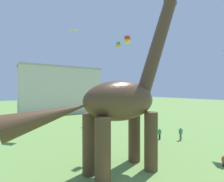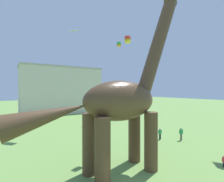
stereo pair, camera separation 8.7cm
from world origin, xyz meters
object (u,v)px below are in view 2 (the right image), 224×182
person_far_spectator (224,160)px  kite_mid_left (74,31)px  person_near_flyer (149,134)px  person_photographer (160,133)px  person_strolling_adult (181,132)px  person_watching_child (92,133)px  kite_high_right (119,44)px  kite_far_right (128,40)px  dinosaur_sculpture (120,101)px

person_far_spectator → kite_mid_left: 27.32m
person_near_flyer → person_photographer: person_near_flyer is taller
person_strolling_adult → kite_mid_left: 23.49m
person_watching_child → kite_high_right: kite_high_right is taller
person_far_spectator → person_near_flyer: person_near_flyer is taller
person_far_spectator → kite_high_right: 30.20m
person_far_spectator → person_near_flyer: bearing=-90.3°
person_watching_child → person_photographer: person_watching_child is taller
person_strolling_adult → kite_far_right: bearing=-61.9°
kite_mid_left → person_far_spectator: bearing=-73.5°
person_strolling_adult → kite_mid_left: (-10.20, 13.77, 16.06)m
kite_mid_left → kite_far_right: size_ratio=2.55×
person_strolling_adult → person_photographer: bearing=-87.9°
dinosaur_sculpture → kite_far_right: (4.48, 4.75, 7.00)m
person_near_flyer → kite_mid_left: size_ratio=0.89×
dinosaur_sculpture → person_strolling_adult: bearing=5.5°
person_watching_child → kite_far_right: kite_far_right is taller
person_far_spectator → person_photographer: person_photographer is taller
kite_high_right → kite_far_right: bearing=-121.5°
dinosaur_sculpture → kite_far_right: 9.57m
person_near_flyer → kite_far_right: size_ratio=2.26×
dinosaur_sculpture → kite_mid_left: (2.08, 16.68, 11.15)m
dinosaur_sculpture → person_near_flyer: dinosaur_sculpture is taller
dinosaur_sculpture → person_watching_child: 11.15m
person_far_spectator → person_photographer: bearing=-103.3°
person_far_spectator → kite_high_right: bearing=-104.9°
person_watching_child → kite_far_right: 13.21m
person_strolling_adult → person_near_flyer: bearing=-71.3°
person_strolling_adult → person_photographer: (-2.18, 1.78, -0.12)m
person_near_flyer → kite_high_right: 23.32m
person_watching_child → kite_mid_left: kite_mid_left is taller
person_strolling_adult → person_near_flyer: person_near_flyer is taller
dinosaur_sculpture → person_photographer: size_ratio=10.70×
dinosaur_sculpture → kite_mid_left: bearing=75.1°
person_strolling_adult → person_photographer: 2.82m
dinosaur_sculpture → person_near_flyer: 10.52m
person_strolling_adult → person_near_flyer: size_ratio=0.98×
person_near_flyer → person_watching_child: (-5.89, 5.05, -0.12)m
person_watching_child → dinosaur_sculpture: bearing=-14.2°
person_far_spectator → person_watching_child: (-6.11, 13.92, 0.32)m
person_far_spectator → person_watching_child: person_watching_child is taller
person_photographer → kite_far_right: bearing=-161.2°
person_near_flyer → person_strolling_adult: bearing=-95.7°
person_watching_child → kite_high_right: size_ratio=1.55×
dinosaur_sculpture → kite_far_right: bearing=38.9°
kite_mid_left → kite_high_right: (11.94, 3.64, 0.19)m
dinosaur_sculpture → person_strolling_adult: dinosaur_sculpture is taller
person_watching_child → kite_high_right: bearing=130.2°
kite_high_right → person_near_flyer: bearing=-110.9°
person_near_flyer → person_watching_child: 7.75m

